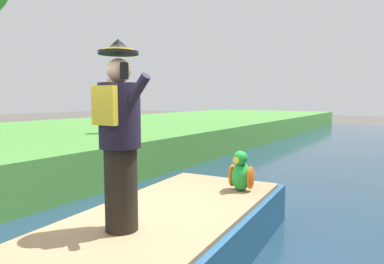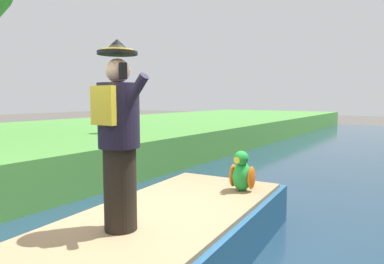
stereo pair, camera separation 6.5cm
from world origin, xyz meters
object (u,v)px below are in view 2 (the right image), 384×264
person_pirate (119,137)px  parrot_plush (242,174)px  boat (164,238)px  person_bystander (115,105)px

person_pirate → parrot_plush: bearing=91.2°
boat → parrot_plush: bearing=75.7°
boat → person_pirate: bearing=-91.6°
boat → person_bystander: 6.53m
boat → parrot_plush: size_ratio=7.63×
parrot_plush → person_pirate: bearing=-100.2°
person_pirate → parrot_plush: (0.36, 1.98, -0.68)m
boat → parrot_plush: (0.34, 1.33, 0.55)m
boat → person_bystander: bearing=141.3°
boat → person_pirate: size_ratio=2.35×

